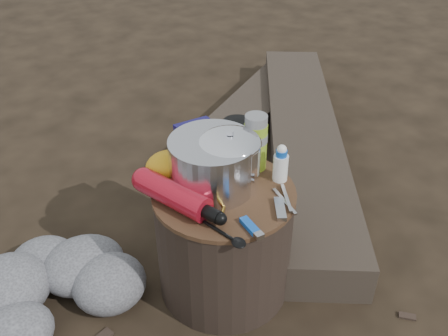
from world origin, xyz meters
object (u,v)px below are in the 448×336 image
fuel_bottle (173,195)px  travel_mug (237,141)px  thermos (255,142)px  stump (224,240)px  camping_pot (230,160)px  log_main (304,140)px

fuel_bottle → travel_mug: travel_mug is taller
travel_mug → thermos: bearing=-69.8°
stump → camping_pot: size_ratio=2.39×
thermos → camping_pot: bearing=-158.9°
log_main → travel_mug: bearing=-115.1°
stump → camping_pot: camping_pot is taller
stump → fuel_bottle: (-0.16, 0.01, 0.23)m
stump → thermos: 0.33m
stump → log_main: (0.72, 0.53, -0.12)m
camping_pot → log_main: bearing=36.6°
camping_pot → travel_mug: size_ratio=1.32×
stump → travel_mug: size_ratio=3.16×
thermos → travel_mug: bearing=110.2°
log_main → thermos: 0.84m
log_main → thermos: (-0.57, -0.46, 0.41)m
stump → log_main: size_ratio=0.24×
fuel_bottle → travel_mug: (0.28, 0.12, 0.03)m
stump → thermos: bearing=24.3°
travel_mug → camping_pot: bearing=-128.8°
camping_pot → travel_mug: 0.15m
log_main → fuel_bottle: (-0.87, -0.52, 0.36)m
thermos → travel_mug: (-0.03, 0.07, -0.02)m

